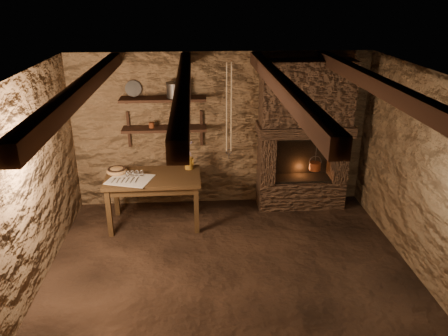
{
  "coord_description": "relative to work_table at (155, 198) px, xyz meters",
  "views": [
    {
      "loc": [
        -0.39,
        -4.45,
        3.22
      ],
      "look_at": [
        -0.02,
        0.9,
        1.03
      ],
      "focal_mm": 35.0,
      "sensor_mm": 36.0,
      "label": 1
    }
  ],
  "objects": [
    {
      "name": "wooden_bowl",
      "position": [
        -0.53,
        0.13,
        0.39
      ],
      "size": [
        0.38,
        0.38,
        0.11
      ],
      "primitive_type": "ellipsoid",
      "rotation": [
        0.0,
        0.0,
        0.32
      ],
      "color": "#AB7D4A",
      "rests_on": "work_table"
    },
    {
      "name": "iron_stockpot",
      "position": [
        0.35,
        0.53,
        1.46
      ],
      "size": [
        0.34,
        0.34,
        0.2
      ],
      "primitive_type": "cylinder",
      "rotation": [
        0.0,
        0.0,
        0.38
      ],
      "color": "#2F2C2A",
      "rests_on": "shelf_upper"
    },
    {
      "name": "small_kettle",
      "position": [
        0.37,
        0.53,
        0.96
      ],
      "size": [
        0.18,
        0.16,
        0.16
      ],
      "primitive_type": null,
      "rotation": [
        0.0,
        0.0,
        0.38
      ],
      "color": "gray",
      "rests_on": "shelf_lower"
    },
    {
      "name": "right_wall",
      "position": [
        3.26,
        -1.31,
        0.79
      ],
      "size": [
        0.04,
        4.0,
        2.4
      ],
      "primitive_type": "cube",
      "color": "#503925",
      "rests_on": "floor"
    },
    {
      "name": "red_pot",
      "position": [
        2.46,
        0.41,
        0.28
      ],
      "size": [
        0.2,
        0.18,
        0.54
      ],
      "rotation": [
        0.0,
        0.0,
        0.01
      ],
      "color": "maroon",
      "rests_on": "hearth"
    },
    {
      "name": "linen_cloth",
      "position": [
        -0.31,
        -0.12,
        0.36
      ],
      "size": [
        0.69,
        0.62,
        0.01
      ],
      "primitive_type": "cube",
      "rotation": [
        0.0,
        0.0,
        -0.31
      ],
      "color": "beige",
      "rests_on": "work_table"
    },
    {
      "name": "hanging_ropes",
      "position": [
        1.06,
        -0.26,
        1.39
      ],
      "size": [
        0.08,
        0.08,
        1.2
      ],
      "primitive_type": null,
      "color": "beige",
      "rests_on": "ceiling"
    },
    {
      "name": "beam_mid_left",
      "position": [
        0.51,
        -1.31,
        1.9
      ],
      "size": [
        0.14,
        3.95,
        0.16
      ],
      "primitive_type": "cube",
      "color": "black",
      "rests_on": "ceiling"
    },
    {
      "name": "pewter_cutlery_row",
      "position": [
        -0.31,
        -0.13,
        0.37
      ],
      "size": [
        0.52,
        0.32,
        0.01
      ],
      "primitive_type": null,
      "rotation": [
        0.0,
        0.0,
        -0.31
      ],
      "color": "#99988B",
      "rests_on": "linen_cloth"
    },
    {
      "name": "front_wall",
      "position": [
        1.01,
        -3.31,
        0.79
      ],
      "size": [
        4.5,
        0.04,
        2.4
      ],
      "primitive_type": "cube",
      "color": "#503925",
      "rests_on": "floor"
    },
    {
      "name": "beam_far_right",
      "position": [
        2.51,
        -1.31,
        1.9
      ],
      "size": [
        0.14,
        3.95,
        0.16
      ],
      "primitive_type": "cube",
      "color": "black",
      "rests_on": "ceiling"
    },
    {
      "name": "floor",
      "position": [
        1.01,
        -1.31,
        -0.41
      ],
      "size": [
        4.5,
        4.5,
        0.0
      ],
      "primitive_type": "plane",
      "color": "black",
      "rests_on": "ground"
    },
    {
      "name": "hearth",
      "position": [
        2.26,
        0.46,
        0.81
      ],
      "size": [
        1.43,
        0.51,
        2.3
      ],
      "color": "#39261C",
      "rests_on": "floor"
    },
    {
      "name": "drinking_glasses",
      "position": [
        -0.29,
        -0.0,
        0.4
      ],
      "size": [
        0.19,
        0.06,
        0.07
      ],
      "primitive_type": null,
      "color": "white",
      "rests_on": "linen_cloth"
    },
    {
      "name": "rusty_tin",
      "position": [
        -0.03,
        0.53,
        0.95
      ],
      "size": [
        0.09,
        0.09,
        0.08
      ],
      "primitive_type": "cylinder",
      "rotation": [
        0.0,
        0.0,
        0.18
      ],
      "color": "#5C2612",
      "rests_on": "shelf_lower"
    },
    {
      "name": "beam_mid_right",
      "position": [
        1.51,
        -1.31,
        1.9
      ],
      "size": [
        0.14,
        3.95,
        0.16
      ],
      "primitive_type": "cube",
      "color": "black",
      "rests_on": "ceiling"
    },
    {
      "name": "tin_pan",
      "position": [
        -0.27,
        0.63,
        1.48
      ],
      "size": [
        0.25,
        0.16,
        0.23
      ],
      "primitive_type": "cylinder",
      "rotation": [
        1.26,
        0.0,
        0.25
      ],
      "color": "gray",
      "rests_on": "shelf_upper"
    },
    {
      "name": "stoneware_jug",
      "position": [
        0.51,
        0.23,
        0.54
      ],
      "size": [
        0.14,
        0.12,
        0.43
      ],
      "rotation": [
        0.0,
        0.0,
        0.02
      ],
      "color": "#8F621B",
      "rests_on": "work_table"
    },
    {
      "name": "left_wall",
      "position": [
        -1.24,
        -1.31,
        0.79
      ],
      "size": [
        0.04,
        4.0,
        2.4
      ],
      "primitive_type": "cube",
      "color": "#503925",
      "rests_on": "floor"
    },
    {
      "name": "ceiling",
      "position": [
        1.01,
        -1.31,
        1.99
      ],
      "size": [
        4.5,
        4.0,
        0.04
      ],
      "primitive_type": "cube",
      "color": "black",
      "rests_on": "back_wall"
    },
    {
      "name": "beam_far_left",
      "position": [
        -0.49,
        -1.31,
        1.9
      ],
      "size": [
        0.14,
        3.95,
        0.16
      ],
      "primitive_type": "cube",
      "color": "black",
      "rests_on": "ceiling"
    },
    {
      "name": "back_wall",
      "position": [
        1.01,
        0.69,
        0.79
      ],
      "size": [
        4.5,
        0.04,
        2.4
      ],
      "primitive_type": "cube",
      "color": "#503925",
      "rests_on": "floor"
    },
    {
      "name": "work_table",
      "position": [
        0.0,
        0.0,
        0.0
      ],
      "size": [
        1.35,
        0.78,
        0.77
      ],
      "rotation": [
        0.0,
        0.0,
        0.01
      ],
      "color": "#332111",
      "rests_on": "floor"
    },
    {
      "name": "shelf_lower",
      "position": [
        0.16,
        0.53,
        0.89
      ],
      "size": [
        1.25,
        0.3,
        0.04
      ],
      "primitive_type": "cube",
      "color": "black",
      "rests_on": "back_wall"
    },
    {
      "name": "shelf_upper",
      "position": [
        0.16,
        0.53,
        1.34
      ],
      "size": [
        1.25,
        0.3,
        0.04
      ],
      "primitive_type": "cube",
      "color": "black",
      "rests_on": "back_wall"
    }
  ]
}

